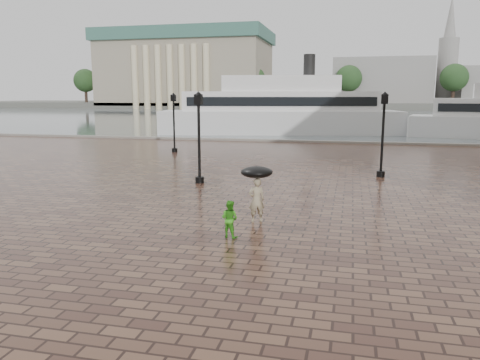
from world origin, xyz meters
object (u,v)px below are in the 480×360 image
(street_lamps, at_px, (243,130))
(child_pedestrian, at_px, (230,219))
(adult_pedestrian, at_px, (257,200))
(ferry_near, at_px, (280,110))

(street_lamps, relative_size, child_pedestrian, 13.20)
(child_pedestrian, bearing_deg, adult_pedestrian, -86.50)
(adult_pedestrian, bearing_deg, street_lamps, -98.16)
(adult_pedestrian, height_order, child_pedestrian, adult_pedestrian)
(ferry_near, bearing_deg, child_pedestrian, -95.14)
(street_lamps, distance_m, adult_pedestrian, 12.50)
(adult_pedestrian, bearing_deg, ferry_near, -105.99)
(street_lamps, xyz_separation_m, adult_pedestrian, (3.26, -11.97, -1.55))
(street_lamps, height_order, ferry_near, ferry_near)
(adult_pedestrian, relative_size, child_pedestrian, 1.33)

